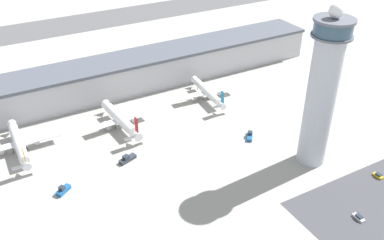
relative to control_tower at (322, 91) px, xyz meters
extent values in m
plane|color=#9E9B93|center=(-55.80, 29.73, -33.15)|extent=(1000.00, 1000.00, 0.00)
cube|color=#B2B2B7|center=(-55.80, 99.73, -24.72)|extent=(256.25, 22.00, 16.85)
cube|color=#4C515B|center=(-55.80, 99.73, -15.50)|extent=(256.25, 25.00, 1.60)
cube|color=#515154|center=(-55.80, 223.61, -33.14)|extent=(384.38, 44.00, 0.01)
cylinder|color=#ADB2BC|center=(0.00, 0.00, -5.52)|extent=(11.59, 11.59, 55.25)
cylinder|color=#565B66|center=(0.00, 0.00, 22.51)|extent=(15.28, 15.28, 0.80)
cylinder|color=#334C60|center=(0.00, 0.00, 25.42)|extent=(14.06, 14.06, 5.04)
cylinder|color=#565B66|center=(0.00, 0.00, 28.44)|extent=(15.28, 15.28, 1.00)
sphere|color=white|center=(0.00, 0.00, 31.62)|extent=(5.35, 5.35, 5.35)
cube|color=#424247|center=(3.17, -35.26, -33.14)|extent=(64.00, 40.00, 0.01)
cylinder|color=silver|center=(-107.28, 66.63, -28.58)|extent=(4.26, 29.29, 4.11)
cone|color=silver|center=(-107.20, 83.11, -28.58)|extent=(4.13, 3.72, 4.11)
cone|color=silver|center=(-107.37, 49.53, -28.58)|extent=(3.72, 4.95, 3.70)
cube|color=silver|center=(-107.28, 67.22, -29.30)|extent=(35.86, 4.59, 0.44)
cylinder|color=#A8A8B2|center=(-114.80, 68.26, -30.54)|extent=(2.28, 4.53, 2.26)
cylinder|color=#A8A8B2|center=(-99.75, 68.18, -30.54)|extent=(2.28, 4.53, 2.26)
cube|color=orange|center=(-107.38, 48.55, -23.24)|extent=(0.31, 2.80, 6.58)
cube|color=silver|center=(-107.38, 48.15, -28.17)|extent=(11.52, 2.06, 0.24)
cylinder|color=black|center=(-107.21, 80.06, -31.89)|extent=(0.28, 0.28, 2.51)
cylinder|color=black|center=(-104.41, 66.40, -31.89)|extent=(0.28, 0.28, 2.51)
cylinder|color=black|center=(-110.16, 66.43, -31.89)|extent=(0.28, 0.28, 2.51)
cylinder|color=white|center=(-61.18, 64.09, -28.72)|extent=(6.62, 27.35, 4.59)
cone|color=white|center=(-62.36, 79.65, -28.72)|extent=(4.89, 4.47, 4.59)
cone|color=white|center=(-59.95, 47.84, -28.72)|extent=(4.54, 5.81, 4.13)
cube|color=white|center=(-61.22, 64.63, -29.52)|extent=(30.96, 6.71, 0.44)
cylinder|color=#A8A8B2|center=(-67.73, 65.14, -30.91)|extent=(2.90, 5.23, 2.53)
cylinder|color=#A8A8B2|center=(-54.86, 66.11, -30.91)|extent=(2.90, 5.23, 2.53)
cube|color=red|center=(-59.87, 46.74, -22.74)|extent=(0.51, 2.81, 7.35)
cube|color=white|center=(-59.84, 46.34, -28.26)|extent=(12.98, 2.97, 0.24)
cylinder|color=black|center=(-62.11, 76.39, -32.08)|extent=(0.28, 0.28, 2.13)
cylinder|color=black|center=(-57.95, 64.07, -32.08)|extent=(0.28, 0.28, 2.13)
cylinder|color=black|center=(-64.37, 63.59, -32.08)|extent=(0.28, 0.28, 2.13)
cylinder|color=white|center=(-10.55, 68.00, -28.81)|extent=(5.94, 27.05, 3.84)
cone|color=white|center=(-9.36, 83.10, -28.81)|extent=(4.10, 3.75, 3.84)
cone|color=white|center=(-11.79, 52.33, -28.81)|extent=(3.81, 4.86, 3.45)
cube|color=white|center=(-10.51, 68.54, -29.48)|extent=(33.60, 7.01, 0.44)
cylinder|color=#A8A8B2|center=(-17.41, 70.09, -30.64)|extent=(2.44, 4.37, 2.11)
cylinder|color=#A8A8B2|center=(-3.44, 68.98, -30.64)|extent=(2.44, 4.37, 2.11)
cube|color=#197FB2|center=(-11.86, 51.42, -23.82)|extent=(0.52, 2.81, 6.14)
cube|color=white|center=(-11.89, 51.02, -28.42)|extent=(10.87, 2.84, 0.24)
cylinder|color=black|center=(-9.59, 80.18, -31.94)|extent=(0.28, 0.28, 2.42)
cylinder|color=black|center=(-7.89, 67.53, -31.94)|extent=(0.28, 0.28, 2.42)
cylinder|color=black|center=(-13.25, 67.95, -31.94)|extent=(0.28, 0.28, 2.42)
cube|color=black|center=(-97.71, 30.59, -33.09)|extent=(5.54, 4.84, 0.12)
cube|color=#195699|center=(-97.71, 30.59, -32.27)|extent=(6.41, 5.50, 1.76)
cube|color=#232D38|center=(-98.22, 30.23, -30.67)|extent=(2.70, 2.74, 1.44)
cube|color=black|center=(-12.47, 26.50, -33.09)|extent=(5.66, 6.42, 0.12)
cube|color=#195699|center=(-12.47, 26.50, -32.43)|extent=(6.48, 7.45, 1.44)
cube|color=#232D38|center=(-11.99, 27.11, -31.12)|extent=(2.97, 3.03, 1.18)
cube|color=black|center=(-68.51, 37.35, -33.09)|extent=(7.14, 4.53, 0.12)
cube|color=#2D333D|center=(-68.51, 37.35, -32.33)|extent=(8.38, 5.05, 1.63)
cube|color=#232D38|center=(-69.27, 37.09, -30.86)|extent=(3.00, 2.92, 1.33)
cube|color=black|center=(16.02, -22.28, -33.09)|extent=(1.82, 3.67, 0.12)
cube|color=gold|center=(16.02, -22.28, -32.72)|extent=(1.92, 4.36, 0.86)
cube|color=#232D38|center=(16.02, -22.38, -31.94)|extent=(1.64, 2.42, 0.70)
cube|color=black|center=(-9.28, -35.23, -33.09)|extent=(1.73, 3.91, 0.12)
cube|color=silver|center=(-9.28, -35.23, -32.72)|extent=(1.81, 4.65, 0.85)
cube|color=#232D38|center=(-9.28, -35.35, -31.95)|extent=(1.57, 2.56, 0.69)
camera|label=1|loc=(-116.08, -104.05, 77.01)|focal=40.00mm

